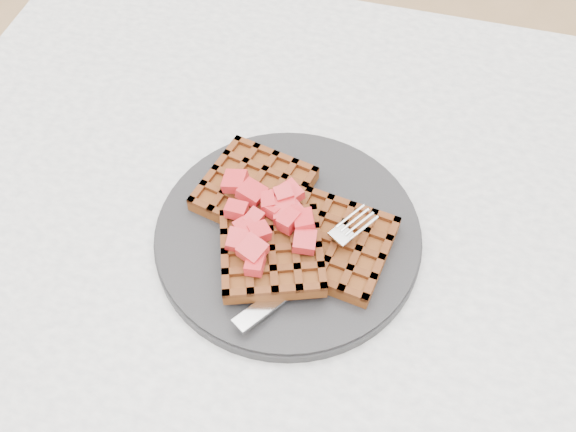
{
  "coord_description": "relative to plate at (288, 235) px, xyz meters",
  "views": [
    {
      "loc": [
        -0.06,
        -0.35,
        1.29
      ],
      "look_at": [
        -0.16,
        -0.0,
        0.79
      ],
      "focal_mm": 40.0,
      "sensor_mm": 36.0,
      "label": 1
    }
  ],
  "objects": [
    {
      "name": "fork",
      "position": [
        0.04,
        -0.04,
        0.02
      ],
      "size": [
        0.12,
        0.16,
        0.02
      ],
      "primitive_type": null,
      "rotation": [
        0.0,
        0.0,
        -0.56
      ],
      "color": "silver",
      "rests_on": "plate"
    },
    {
      "name": "waffles",
      "position": [
        0.0,
        -0.0,
        0.02
      ],
      "size": [
        0.21,
        0.19,
        0.03
      ],
      "color": "brown",
      "rests_on": "plate"
    },
    {
      "name": "plate",
      "position": [
        0.0,
        0.0,
        0.0
      ],
      "size": [
        0.27,
        0.27,
        0.02
      ],
      "primitive_type": "cylinder",
      "color": "black",
      "rests_on": "table"
    },
    {
      "name": "table",
      "position": [
        0.16,
        0.0,
        -0.12
      ],
      "size": [
        1.2,
        0.8,
        0.75
      ],
      "color": "silver",
      "rests_on": "ground"
    },
    {
      "name": "strawberry_pile",
      "position": [
        0.0,
        -0.0,
        0.05
      ],
      "size": [
        0.15,
        0.15,
        0.02
      ],
      "primitive_type": null,
      "color": "#A30F19",
      "rests_on": "waffles"
    }
  ]
}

